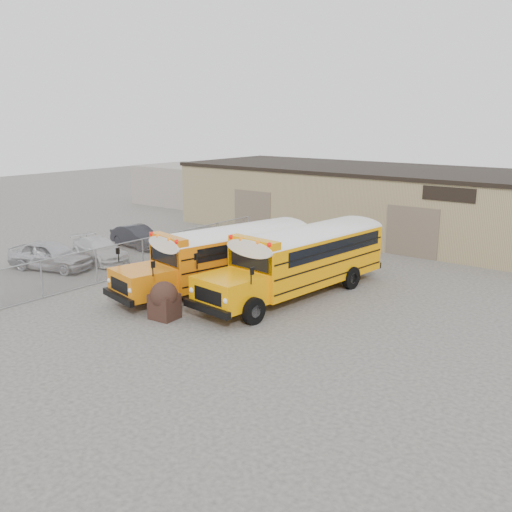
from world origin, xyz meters
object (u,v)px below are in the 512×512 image
Objects in this scene: car_silver at (51,255)px; car_dark at (137,237)px; school_bus_left at (315,236)px; tarp_bundle at (164,300)px; car_white at (99,250)px; school_bus_right at (379,235)px.

car_dark is at bearing -12.65° from car_silver.
car_silver is (-10.96, -9.35, -0.94)m from school_bus_left.
car_white is at bearing 156.52° from tarp_bundle.
car_silver reaches higher than tarp_bundle.
school_bus_left is 0.96× the size of school_bus_right.
car_dark is (-14.37, -4.76, -1.15)m from school_bus_right.
tarp_bundle reaches higher than car_dark.
school_bus_left is 2.32× the size of car_white.
car_white is 3.90m from car_dark.
school_bus_left is 2.25× the size of car_silver.
school_bus_right reaches higher than school_bus_left.
car_white is at bearing -158.07° from car_dark.
school_bus_left reaches higher than tarp_bundle.
car_white is (-10.43, -6.56, -1.08)m from school_bus_left.
school_bus_left is at bearing -46.40° from car_white.
car_white is at bearing -147.37° from school_bus_right.
car_white is at bearing -28.27° from car_silver.
tarp_bundle is (-0.36, -10.94, -0.94)m from school_bus_left.
car_dark is at bearing 27.56° from car_white.
school_bus_left is at bearing -145.70° from school_bus_right.
car_silver is 6.57m from car_dark.
school_bus_right reaches higher than car_dark.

